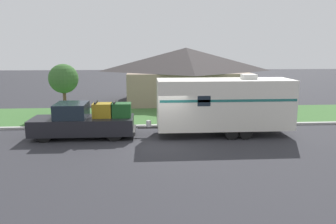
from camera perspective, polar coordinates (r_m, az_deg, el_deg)
name	(u,v)px	position (r m, az deg, el deg)	size (l,w,h in m)	color
ground_plane	(164,143)	(17.51, -0.61, -5.50)	(120.00, 120.00, 0.00)	#2D2D33
curb_strip	(161,126)	(21.10, -1.21, -2.41)	(80.00, 0.30, 0.14)	#ADADA8
lawn_strip	(159,115)	(24.68, -1.62, -0.56)	(80.00, 7.00, 0.03)	#3D6B33
house_across_street	(186,74)	(31.15, 3.13, 6.68)	(11.64, 8.38, 5.02)	gray
pickup_truck	(84,122)	(19.08, -14.43, -1.62)	(5.79, 2.07, 2.07)	black
travel_trailer	(224,104)	(19.11, 9.75, 1.43)	(8.81, 2.36, 3.53)	black
mailbox	(213,108)	(22.28, 7.79, 0.71)	(0.48, 0.20, 1.33)	brown
tree_in_yard	(63,79)	(25.25, -17.74, 5.52)	(2.14, 2.14, 3.86)	brown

